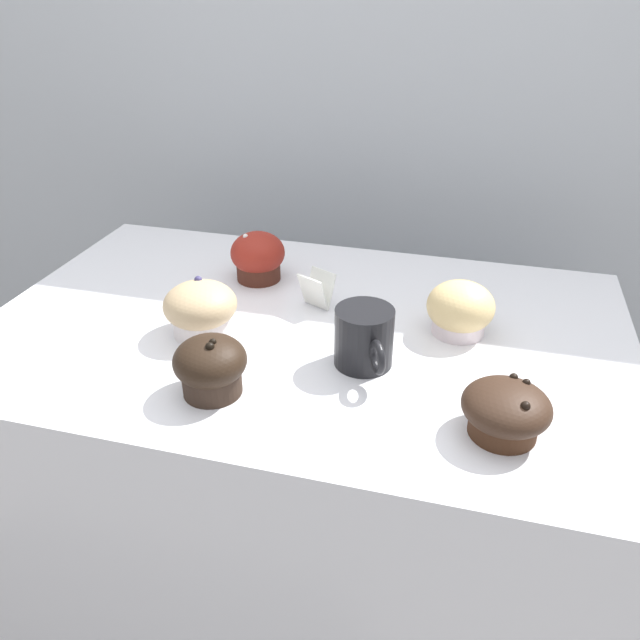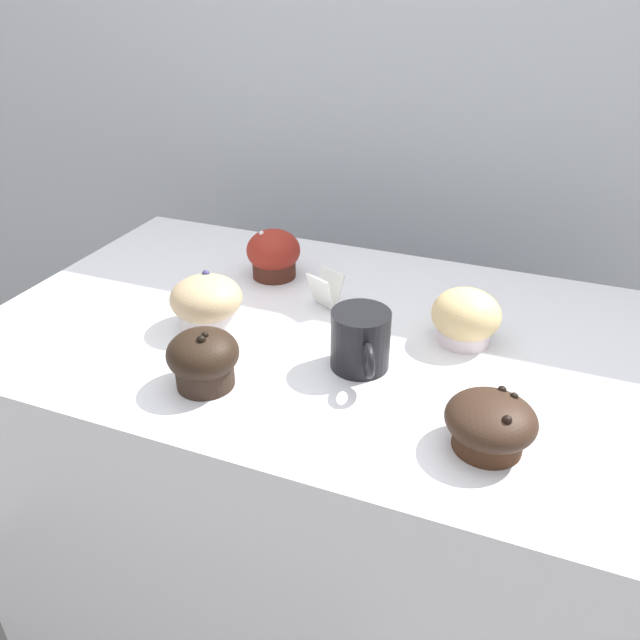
# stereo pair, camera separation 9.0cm
# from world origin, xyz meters

# --- Properties ---
(wall_back) EXTENTS (3.20, 0.10, 1.80)m
(wall_back) POSITION_xyz_m (0.00, 0.60, 0.90)
(wall_back) COLOR #B2B7BC
(wall_back) RESTS_ON ground
(display_counter) EXTENTS (1.00, 0.64, 0.91)m
(display_counter) POSITION_xyz_m (0.00, 0.00, 0.45)
(display_counter) COLOR silver
(display_counter) RESTS_ON ground
(muffin_front_center) EXTENTS (0.10, 0.10, 0.08)m
(muffin_front_center) POSITION_xyz_m (0.23, 0.04, 0.94)
(muffin_front_center) COLOR white
(muffin_front_center) RESTS_ON display_counter
(muffin_back_left) EXTENTS (0.10, 0.10, 0.08)m
(muffin_back_left) POSITION_xyz_m (-0.07, -0.20, 0.95)
(muffin_back_left) COLOR #30221A
(muffin_back_left) RESTS_ON display_counter
(muffin_back_right) EXTENTS (0.11, 0.11, 0.07)m
(muffin_back_right) POSITION_xyz_m (0.30, -0.19, 0.94)
(muffin_back_right) COLOR #3F2415
(muffin_back_right) RESTS_ON display_counter
(muffin_front_left) EXTENTS (0.10, 0.10, 0.09)m
(muffin_front_left) POSITION_xyz_m (-0.12, 0.14, 0.95)
(muffin_front_left) COLOR #452016
(muffin_front_left) RESTS_ON display_counter
(muffin_front_right) EXTENTS (0.11, 0.11, 0.09)m
(muffin_front_right) POSITION_xyz_m (-0.14, -0.06, 0.95)
(muffin_front_right) COLOR silver
(muffin_front_right) RESTS_ON display_counter
(coffee_cup) EXTENTS (0.09, 0.12, 0.09)m
(coffee_cup) POSITION_xyz_m (0.11, -0.08, 0.95)
(coffee_cup) COLOR black
(coffee_cup) RESTS_ON display_counter
(price_card) EXTENTS (0.06, 0.06, 0.06)m
(price_card) POSITION_xyz_m (0.00, 0.06, 0.94)
(price_card) COLOR white
(price_card) RESTS_ON display_counter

